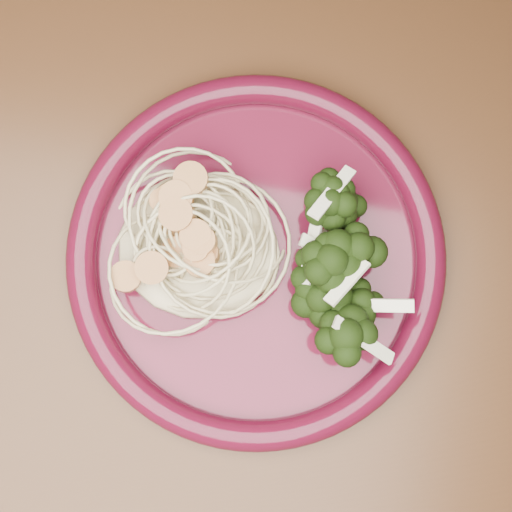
{
  "coord_description": "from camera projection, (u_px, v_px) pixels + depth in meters",
  "views": [
    {
      "loc": [
        0.02,
        -0.11,
        1.35
      ],
      "look_at": [
        -0.0,
        -0.03,
        0.77
      ],
      "focal_mm": 50.0,
      "sensor_mm": 36.0,
      "label": 1
    }
  ],
  "objects": [
    {
      "name": "dining_table",
      "position": [
        262.0,
        244.0,
        0.71
      ],
      "size": [
        1.2,
        0.8,
        0.75
      ],
      "color": "#472814",
      "rests_on": "ground"
    },
    {
      "name": "broccoli_pile",
      "position": [
        330.0,
        264.0,
        0.57
      ],
      "size": [
        0.1,
        0.16,
        0.05
      ],
      "primitive_type": "ellipsoid",
      "rotation": [
        0.0,
        0.0,
        0.04
      ],
      "color": "black",
      "rests_on": "dinner_plate"
    },
    {
      "name": "onion_garnish",
      "position": [
        334.0,
        259.0,
        0.54
      ],
      "size": [
        0.07,
        0.1,
        0.05
      ],
      "primitive_type": null,
      "rotation": [
        0.0,
        0.0,
        0.04
      ],
      "color": "#E9E8C3",
      "rests_on": "broccoli_pile"
    },
    {
      "name": "spaghetti_pile",
      "position": [
        197.0,
        247.0,
        0.59
      ],
      "size": [
        0.14,
        0.12,
        0.03
      ],
      "primitive_type": "ellipsoid",
      "rotation": [
        0.0,
        0.0,
        0.04
      ],
      "color": "#C8BC89",
      "rests_on": "dinner_plate"
    },
    {
      "name": "scallop_cluster",
      "position": [
        193.0,
        240.0,
        0.55
      ],
      "size": [
        0.14,
        0.14,
        0.05
      ],
      "primitive_type": null,
      "rotation": [
        0.0,
        0.0,
        0.04
      ],
      "color": "#C58748",
      "rests_on": "spaghetti_pile"
    },
    {
      "name": "dinner_plate",
      "position": [
        256.0,
        257.0,
        0.59
      ],
      "size": [
        0.33,
        0.33,
        0.03
      ],
      "rotation": [
        0.0,
        0.0,
        0.04
      ],
      "color": "#4B0E1F",
      "rests_on": "dining_table"
    }
  ]
}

